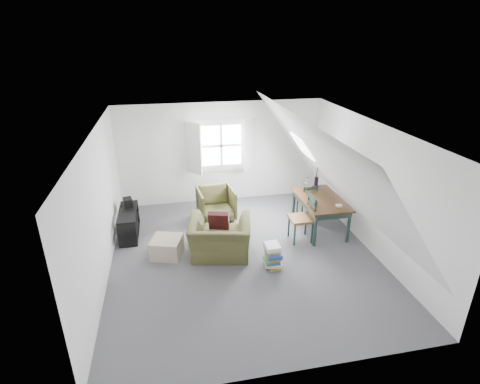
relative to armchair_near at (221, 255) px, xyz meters
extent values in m
plane|color=#504F54|center=(0.43, -0.14, 0.00)|extent=(5.50, 5.50, 0.00)
plane|color=white|center=(0.43, -0.14, 2.50)|extent=(5.50, 5.50, 0.00)
plane|color=white|center=(0.43, 2.61, 1.25)|extent=(5.00, 0.00, 5.00)
plane|color=white|center=(0.43, -2.89, 1.25)|extent=(5.00, 0.00, 5.00)
plane|color=white|center=(-2.07, -0.14, 1.25)|extent=(0.00, 5.50, 5.50)
plane|color=white|center=(2.93, -0.14, 1.25)|extent=(0.00, 5.50, 5.50)
plane|color=white|center=(-1.12, -0.14, 1.78)|extent=(3.19, 5.50, 4.48)
plane|color=white|center=(1.98, -0.14, 1.78)|extent=(3.19, 5.50, 4.48)
cube|color=white|center=(0.43, 2.59, 1.45)|extent=(1.30, 0.04, 1.30)
cube|color=white|center=(-0.25, 2.43, 1.45)|extent=(0.35, 0.35, 1.25)
cube|color=white|center=(1.11, 2.43, 1.45)|extent=(0.35, 0.35, 1.25)
cube|color=white|center=(0.43, 2.58, 1.45)|extent=(1.00, 0.02, 1.00)
cube|color=white|center=(0.43, 2.56, 1.45)|extent=(1.08, 0.04, 0.05)
cube|color=white|center=(0.43, 2.56, 1.45)|extent=(0.05, 0.04, 1.08)
cube|color=white|center=(1.98, 1.16, 1.75)|extent=(0.35, 0.75, 0.47)
imported|color=#454422|center=(0.00, 0.00, 0.00)|extent=(1.32, 1.21, 0.74)
imported|color=#454422|center=(0.14, 1.55, 0.00)|extent=(0.87, 0.89, 0.74)
cube|color=#390F14|center=(0.00, 0.15, 0.67)|extent=(0.44, 0.32, 0.40)
cube|color=tan|center=(-1.02, 0.19, 0.18)|extent=(0.68, 0.68, 0.37)
cube|color=black|center=(2.28, 0.61, 0.71)|extent=(0.88, 1.46, 0.04)
cube|color=#1F342D|center=(2.28, 0.61, 0.63)|extent=(0.78, 1.36, 0.12)
cylinder|color=#1F342D|center=(1.92, -0.04, 0.35)|extent=(0.07, 0.07, 0.69)
cylinder|color=#1F342D|center=(2.64, -0.04, 0.35)|extent=(0.07, 0.07, 0.69)
cylinder|color=#1F342D|center=(1.92, 1.27, 0.35)|extent=(0.07, 0.07, 0.69)
cylinder|color=#1F342D|center=(2.64, 1.27, 0.35)|extent=(0.07, 0.07, 0.69)
sphere|color=silver|center=(2.13, 1.06, 0.85)|extent=(0.21, 0.21, 0.21)
cylinder|color=silver|center=(2.13, 1.06, 0.98)|extent=(0.07, 0.07, 0.12)
cylinder|color=black|center=(2.38, 1.16, 0.87)|extent=(0.09, 0.09, 0.27)
cylinder|color=#3F2D1E|center=(2.38, 1.16, 1.17)|extent=(0.03, 0.06, 0.49)
cylinder|color=#3F2D1E|center=(2.39, 1.18, 1.17)|extent=(0.05, 0.07, 0.49)
cylinder|color=#3F2D1E|center=(2.37, 1.15, 1.17)|extent=(0.06, 0.08, 0.49)
imported|color=black|center=(2.03, 0.31, 0.73)|extent=(0.09, 0.09, 0.08)
cube|color=white|center=(2.48, 0.16, 0.75)|extent=(0.13, 0.10, 0.04)
cube|color=brown|center=(2.20, 1.21, 0.43)|extent=(0.40, 0.40, 0.05)
cylinder|color=#1F342D|center=(2.37, 1.37, 0.20)|extent=(0.03, 0.03, 0.41)
cylinder|color=#1F342D|center=(2.37, 1.05, 0.20)|extent=(0.03, 0.03, 0.41)
cylinder|color=#1F342D|center=(2.04, 1.37, 0.20)|extent=(0.03, 0.03, 0.41)
cylinder|color=#1F342D|center=(2.04, 1.05, 0.20)|extent=(0.03, 0.03, 0.41)
cylinder|color=#1F342D|center=(2.37, 1.03, 0.64)|extent=(0.03, 0.03, 0.43)
cylinder|color=#1F342D|center=(2.04, 1.03, 0.64)|extent=(0.03, 0.03, 0.43)
cube|color=#1F342D|center=(2.20, 1.03, 0.81)|extent=(0.32, 0.03, 0.08)
cube|color=#1F342D|center=(2.20, 1.03, 0.68)|extent=(0.32, 0.03, 0.06)
cube|color=brown|center=(1.71, 0.24, 0.49)|extent=(0.46, 0.46, 0.05)
cylinder|color=#1F342D|center=(1.52, 0.43, 0.24)|extent=(0.04, 0.04, 0.47)
cylinder|color=#1F342D|center=(1.90, 0.43, 0.24)|extent=(0.04, 0.04, 0.47)
cylinder|color=#1F342D|center=(1.52, 0.05, 0.24)|extent=(0.04, 0.04, 0.47)
cylinder|color=#1F342D|center=(1.90, 0.05, 0.24)|extent=(0.04, 0.04, 0.47)
cylinder|color=#1F342D|center=(1.92, 0.43, 0.74)|extent=(0.04, 0.04, 0.49)
cylinder|color=#1F342D|center=(1.92, 0.05, 0.74)|extent=(0.04, 0.04, 0.49)
cube|color=#1F342D|center=(1.92, 0.24, 0.93)|extent=(0.03, 0.37, 0.09)
cube|color=#1F342D|center=(1.92, 0.24, 0.79)|extent=(0.03, 0.37, 0.07)
cube|color=black|center=(-1.78, 1.17, 0.01)|extent=(0.36, 1.09, 0.03)
cube|color=black|center=(-1.78, 1.17, 0.27)|extent=(0.36, 1.09, 0.03)
cube|color=black|center=(-1.78, 1.17, 0.55)|extent=(0.36, 1.09, 0.03)
cube|color=black|center=(-1.78, 0.64, 0.27)|extent=(0.36, 0.03, 0.55)
cube|color=black|center=(-1.78, 1.70, 0.27)|extent=(0.36, 0.03, 0.55)
cube|color=#264C99|center=(-1.78, 0.85, 0.11)|extent=(0.16, 0.18, 0.20)
cube|color=red|center=(-1.78, 1.26, 0.11)|extent=(0.16, 0.22, 0.20)
cube|color=white|center=(-1.78, 0.99, 0.38)|extent=(0.16, 0.20, 0.18)
cube|color=black|center=(-1.78, 1.42, 0.64)|extent=(0.22, 0.27, 0.19)
cube|color=#B29933|center=(0.90, -0.58, 0.02)|extent=(0.24, 0.32, 0.04)
cube|color=white|center=(0.87, -0.57, 0.06)|extent=(0.31, 0.34, 0.04)
cube|color=white|center=(0.91, -0.59, 0.10)|extent=(0.26, 0.34, 0.04)
cube|color=#337F4C|center=(0.86, -0.58, 0.13)|extent=(0.26, 0.32, 0.03)
cube|color=#264C99|center=(0.88, -0.61, 0.16)|extent=(0.28, 0.36, 0.03)
cube|color=#B29933|center=(0.88, -0.58, 0.19)|extent=(0.24, 0.32, 0.03)
cube|color=#B29933|center=(0.89, -0.56, 0.23)|extent=(0.28, 0.35, 0.04)
cube|color=#264C99|center=(0.92, -0.61, 0.27)|extent=(0.28, 0.36, 0.04)
cube|color=#264C99|center=(0.89, -0.61, 0.31)|extent=(0.28, 0.35, 0.04)
cube|color=#B29933|center=(0.88, -0.55, 0.35)|extent=(0.26, 0.33, 0.04)
cube|color=white|center=(0.87, -0.56, 0.39)|extent=(0.26, 0.30, 0.05)
cube|color=white|center=(0.88, -0.55, 0.43)|extent=(0.26, 0.31, 0.04)
camera|label=1|loc=(-0.86, -6.18, 4.01)|focal=28.00mm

